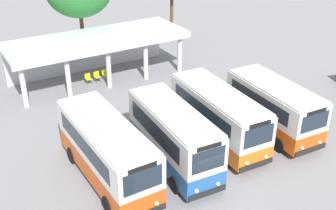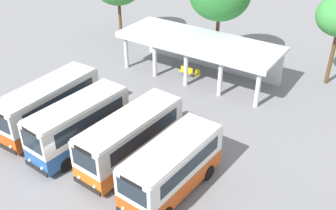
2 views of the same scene
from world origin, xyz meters
The scene contains 9 objects.
ground_plane centered at (0.00, 0.00, 0.00)m, with size 180.00×180.00×0.00m, color gray.
city_bus_nearest_orange centered at (-3.95, 3.08, 1.80)m, with size 2.47×7.81×3.24m.
city_bus_second_in_row centered at (-0.44, 2.42, 1.84)m, with size 2.63×7.11×3.34m.
city_bus_middle_cream centered at (3.08, 3.21, 1.76)m, with size 2.72×7.62×3.17m.
city_bus_fourth_amber centered at (6.60, 2.32, 1.74)m, with size 2.77×6.78×3.14m.
terminal_canopy centered at (0.73, 15.95, 2.57)m, with size 13.77×5.06×3.40m.
waiting_chair_end_by_column centered at (-0.43, 14.82, 0.52)m, with size 0.45×0.45×0.86m.
waiting_chair_second_from_end centered at (0.29, 14.84, 0.52)m, with size 0.45×0.45×0.86m.
waiting_chair_middle_seat centered at (1.00, 14.88, 0.52)m, with size 0.45×0.45×0.86m.
Camera 1 is at (-10.46, -13.63, 13.39)m, focal length 45.00 mm.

